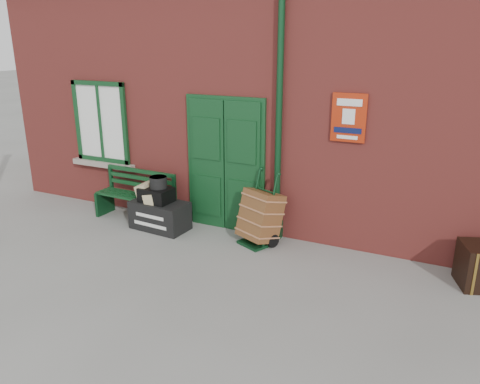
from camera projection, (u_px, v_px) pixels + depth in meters
The scene contains 9 objects.
ground at pixel (198, 266), 6.77m from camera, with size 80.00×80.00×0.00m, color gray.
station_building at pixel (286, 91), 9.10m from camera, with size 10.30×4.30×4.36m.
bench at pixel (137, 194), 8.40m from camera, with size 1.52×0.52×0.93m.
houdini_trunk at pixel (160, 215), 8.03m from camera, with size 0.97×0.53×0.49m, color black.
strongbox at pixel (156, 195), 7.94m from camera, with size 0.53×0.39×0.24m, color black.
hatbox at pixel (158, 182), 7.88m from camera, with size 0.29×0.29×0.19m, color black.
suitcase_back at pixel (154, 203), 8.19m from camera, with size 0.22×0.54×0.75m, color tan.
suitcase_front at pixel (159, 209), 8.05m from camera, with size 0.19×0.48×0.65m, color tan.
porter_trolley at pixel (260, 217), 7.40m from camera, with size 0.76×0.78×1.16m.
Camera 1 is at (3.18, -5.25, 3.13)m, focal length 35.00 mm.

